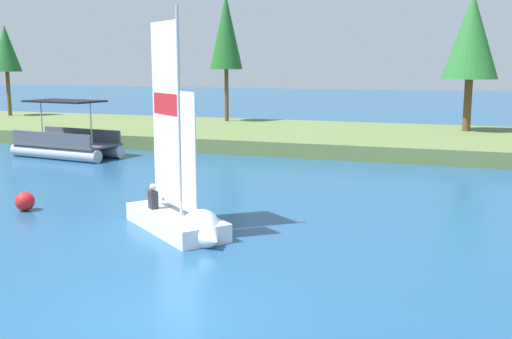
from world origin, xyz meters
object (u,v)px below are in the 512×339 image
shoreline_tree_centre (472,37)px  pontoon_boat (67,144)px  sailboat (185,217)px  channel_buoy (25,201)px  shoreline_tree_midleft (226,32)px  shoreline_tree_left (6,49)px

shoreline_tree_centre → pontoon_boat: (-18.20, -11.63, -5.25)m
shoreline_tree_centre → sailboat: bearing=-107.1°
shoreline_tree_centre → pontoon_boat: size_ratio=1.37×
pontoon_boat → channel_buoy: (5.55, -9.61, -0.37)m
sailboat → pontoon_boat: sailboat is taller
shoreline_tree_midleft → shoreline_tree_centre: (15.03, -1.14, -0.58)m
channel_buoy → pontoon_boat: bearing=120.0°
channel_buoy → shoreline_tree_midleft: bearing=96.1°
shoreline_tree_midleft → pontoon_boat: shoreline_tree_midleft is taller
pontoon_boat → shoreline_tree_midleft: bearing=83.5°
shoreline_tree_left → channel_buoy: shoreline_tree_left is taller
shoreline_tree_centre → channel_buoy: size_ratio=12.83×
shoreline_tree_midleft → channel_buoy: size_ratio=13.95×
sailboat → shoreline_tree_midleft: bearing=147.5°
shoreline_tree_centre → pontoon_boat: bearing=-147.4°
shoreline_tree_left → sailboat: bearing=-41.4°
sailboat → channel_buoy: bearing=-150.0°
sailboat → channel_buoy: 5.91m
shoreline_tree_left → sailboat: shoreline_tree_left is taller
sailboat → pontoon_boat: (-11.40, 10.43, 0.17)m
shoreline_tree_midleft → shoreline_tree_left: bearing=-175.8°
shoreline_tree_left → shoreline_tree_centre: 31.70m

